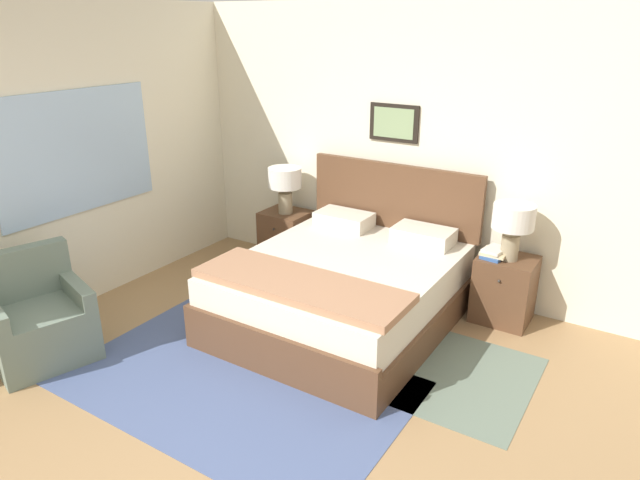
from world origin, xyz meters
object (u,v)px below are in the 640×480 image
at_px(armchair, 39,322).
at_px(table_lamp_near_window, 285,182).
at_px(table_lamp_by_door, 513,222).
at_px(nightstand_near_window, 286,238).
at_px(nightstand_by_door, 504,289).
at_px(bed, 343,288).

height_order(armchair, table_lamp_near_window, table_lamp_near_window).
distance_m(table_lamp_near_window, table_lamp_by_door, 2.27).
xyz_separation_m(nightstand_near_window, table_lamp_near_window, (0.02, -0.03, 0.62)).
relative_size(nightstand_near_window, table_lamp_by_door, 1.22).
distance_m(nightstand_by_door, table_lamp_near_window, 2.34).
relative_size(bed, table_lamp_near_window, 4.18).
height_order(bed, nightstand_near_window, bed).
bearing_deg(bed, table_lamp_near_window, 146.53).
height_order(nightstand_near_window, table_lamp_by_door, table_lamp_by_door).
distance_m(nightstand_near_window, table_lamp_by_door, 2.36).
relative_size(armchair, nightstand_by_door, 1.47).
bearing_deg(table_lamp_by_door, nightstand_by_door, 106.34).
bearing_deg(bed, nightstand_by_door, 34.00).
bearing_deg(bed, table_lamp_by_door, 32.88).
distance_m(armchair, nightstand_near_window, 2.52).
bearing_deg(nightstand_by_door, table_lamp_near_window, -179.32).
distance_m(nightstand_near_window, nightstand_by_door, 2.27).
distance_m(armchair, table_lamp_near_window, 2.57).
bearing_deg(table_lamp_near_window, armchair, -102.97).
relative_size(bed, armchair, 2.34).
height_order(nightstand_by_door, table_lamp_by_door, table_lamp_by_door).
bearing_deg(table_lamp_near_window, nightstand_near_window, 123.06).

